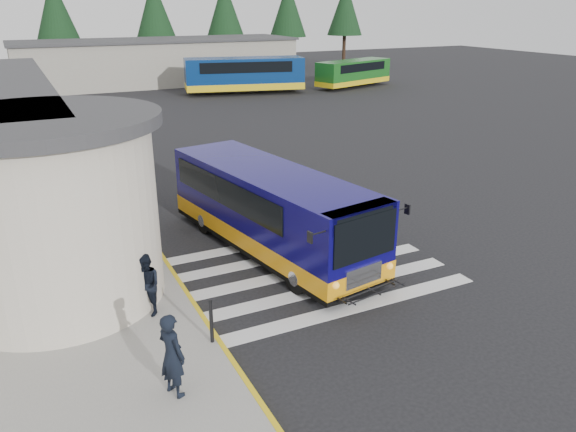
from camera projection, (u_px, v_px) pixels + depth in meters
name	position (u px, v px, depth m)	size (l,w,h in m)	color
ground	(307.00, 258.00, 17.36)	(140.00, 140.00, 0.00)	black
curb_strip	(146.00, 233.00, 19.02)	(0.12, 34.00, 0.16)	yellow
crosswalk	(305.00, 271.00, 16.48)	(8.00, 5.35, 0.01)	silver
depot_building	(158.00, 61.00, 54.31)	(26.40, 8.40, 4.20)	gray
tree_line	(138.00, 9.00, 59.48)	(58.40, 4.40, 10.00)	black
transit_bus	(271.00, 213.00, 17.56)	(4.24, 9.47, 2.60)	#0C0755
pedestrian_a	(172.00, 355.00, 10.82)	(0.65, 0.42, 1.77)	black
pedestrian_b	(146.00, 285.00, 13.68)	(0.77, 0.60, 1.59)	black
bollard	(211.00, 321.00, 12.62)	(0.09, 0.09, 1.09)	black
far_bus_a	(244.00, 74.00, 48.41)	(10.51, 5.06, 2.61)	navy
far_bus_b	(353.00, 72.00, 52.29)	(8.50, 4.71, 2.11)	#165419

